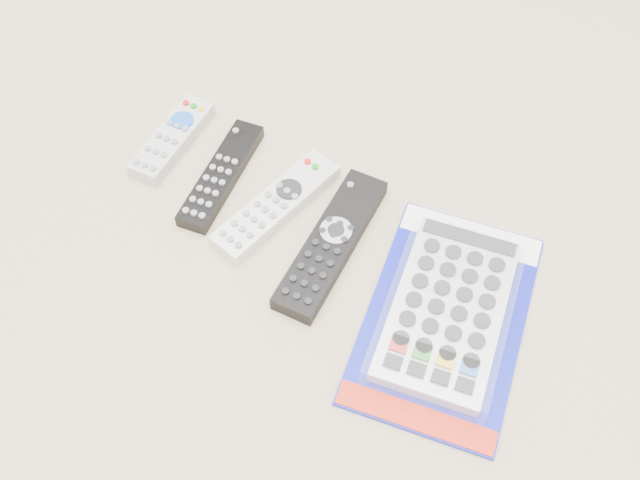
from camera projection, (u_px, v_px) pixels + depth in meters
The scene contains 5 objects.
remote_small_grey at pixel (172, 139), 1.00m from camera, with size 0.06×0.16×0.02m.
remote_slim_black at pixel (221, 175), 0.96m from camera, with size 0.07×0.19×0.02m.
remote_silver_dvd at pixel (276, 205), 0.93m from camera, with size 0.08×0.20×0.02m.
remote_large_black at pixel (331, 243), 0.90m from camera, with size 0.07×0.23×0.02m.
jumbo_remote_packaged at pixel (448, 308), 0.84m from camera, with size 0.23×0.33×0.04m.
Camera 1 is at (0.29, -0.41, 0.75)m, focal length 40.00 mm.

